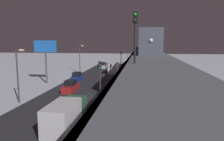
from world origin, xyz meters
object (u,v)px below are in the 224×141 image
traffic_light_distant (131,51)px  traffic_light_mid (121,60)px  sedan_blue (77,77)px  delivery_van (66,115)px  traffic_light_far (128,54)px  sedan_silver_2 (103,66)px  commercial_billboard (45,51)px  rail_signal (135,29)px  sedan_red (71,87)px  box_truck (114,68)px  traffic_light_near (100,80)px  subway_train (147,41)px

traffic_light_distant → traffic_light_mid: bearing=90.0°
sedan_blue → delivery_van: 25.42m
delivery_van → traffic_light_far: traffic_light_far is taller
sedan_silver_2 → traffic_light_far: (-7.50, -8.48, 3.40)m
commercial_billboard → sedan_silver_2: bearing=-105.8°
rail_signal → sedan_silver_2: bearing=-76.9°
delivery_van → sedan_red: bearing=-72.4°
box_truck → sedan_blue: bearing=63.3°
box_truck → traffic_light_mid: 8.65m
sedan_red → box_truck: bearing=-102.0°
sedan_red → traffic_light_far: traffic_light_far is taller
traffic_light_far → box_truck: bearing=81.5°
sedan_red → traffic_light_near: size_ratio=0.74×
sedan_red → box_truck: box_truck is taller
subway_train → sedan_blue: bearing=-1.5°
box_truck → traffic_light_distant: bearing=-93.5°
rail_signal → sedan_red: rail_signal is taller
rail_signal → box_truck: (6.89, -40.52, -8.33)m
sedan_red → delivery_van: (-4.80, 15.17, 0.55)m
rail_signal → traffic_light_near: rail_signal is taller
traffic_light_mid → traffic_light_distant: 51.69m
sedan_blue → traffic_light_mid: bearing=-149.8°
subway_train → traffic_light_far: (5.83, -31.65, -4.53)m
traffic_light_far → commercial_billboard: commercial_billboard is taller
rail_signal → sedan_silver_2: size_ratio=0.91×
rail_signal → commercial_billboard: size_ratio=0.45×
delivery_van → commercial_billboard: (12.16, -21.38, 5.48)m
delivery_van → traffic_light_distant: 81.74m
box_truck → traffic_light_distant: 44.16m
subway_train → traffic_light_mid: 9.39m
rail_signal → commercial_billboard: (19.05, -24.24, -2.85)m
traffic_light_far → traffic_light_distant: (0.00, -25.85, 0.00)m
subway_train → sedan_red: bearing=34.0°
sedan_silver_2 → traffic_light_mid: bearing=113.4°
traffic_light_near → sedan_silver_2: bearing=-80.2°
commercial_billboard → traffic_light_near: bearing=130.7°
subway_train → traffic_light_distant: (5.83, -57.50, -4.53)m
sedan_blue → commercial_billboard: 8.79m
sedan_blue → sedan_silver_2: 22.86m
rail_signal → delivery_van: bearing=-22.6°
subway_train → traffic_light_mid: subway_train is taller
sedan_blue → sedan_red: (-1.80, 9.37, -0.00)m
traffic_light_mid → commercial_billboard: (14.86, 8.57, 2.63)m
box_truck → traffic_light_far: bearing=-98.5°
sedan_red → box_truck: size_ratio=0.64×
delivery_van → traffic_light_near: size_ratio=1.16×
subway_train → traffic_light_far: size_ratio=5.76×
sedan_red → delivery_van: size_ratio=0.64×
commercial_billboard → traffic_light_mid: bearing=-150.0°
traffic_light_far → commercial_billboard: (14.86, 34.42, 2.63)m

